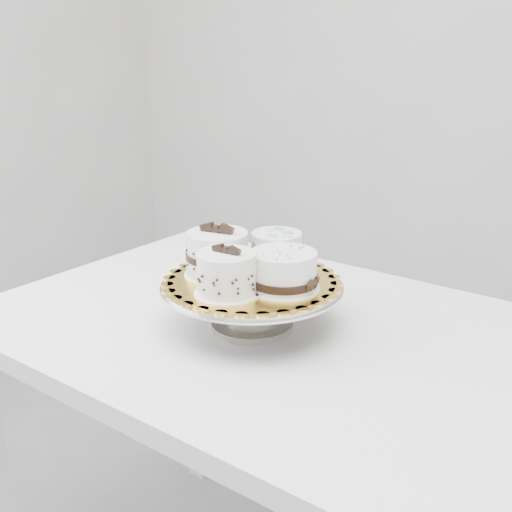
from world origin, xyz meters
The scene contains 7 objects.
table centered at (0.02, 0.04, 0.66)m, with size 1.18×0.84×0.75m.
cake_stand centered at (-0.02, 0.01, 0.81)m, with size 0.33×0.33×0.09m.
cake_board centered at (-0.02, 0.01, 0.84)m, with size 0.30×0.30×0.00m, color gold.
cake_swirl centered at (-0.02, -0.07, 0.88)m, with size 0.11×0.11×0.09m.
cake_banded centered at (-0.09, 0.00, 0.88)m, with size 0.12×0.12×0.10m.
cake_dots centered at (-0.02, 0.08, 0.88)m, with size 0.12×0.12×0.07m.
cake_ribbon centered at (0.05, 0.00, 0.87)m, with size 0.14×0.13×0.07m.
Camera 1 is at (0.55, -0.90, 1.25)m, focal length 45.00 mm.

